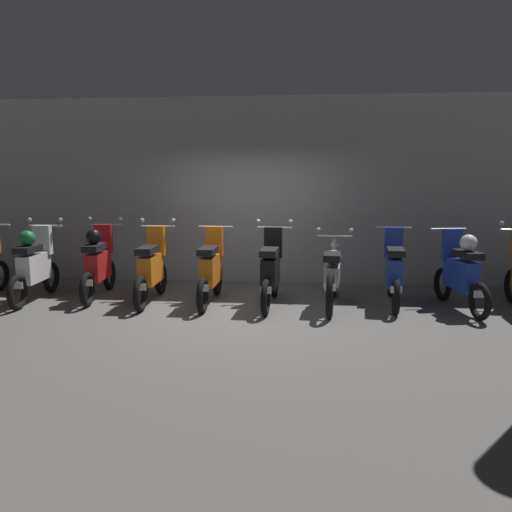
% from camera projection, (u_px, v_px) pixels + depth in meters
% --- Properties ---
extents(ground_plane, '(80.00, 80.00, 0.00)m').
position_uv_depth(ground_plane, '(237.00, 310.00, 7.35)').
color(ground_plane, '#565451').
extents(back_wall, '(16.46, 0.30, 3.39)m').
position_uv_depth(back_wall, '(252.00, 191.00, 9.24)').
color(back_wall, gray).
rests_on(back_wall, ground).
extents(motorbike_slot_1, '(0.59, 1.68, 1.29)m').
position_uv_depth(motorbike_slot_1, '(35.00, 265.00, 7.90)').
color(motorbike_slot_1, black).
rests_on(motorbike_slot_1, ground).
extents(motorbike_slot_2, '(0.59, 1.68, 1.29)m').
position_uv_depth(motorbike_slot_2, '(99.00, 263.00, 8.07)').
color(motorbike_slot_2, black).
rests_on(motorbike_slot_2, ground).
extents(motorbike_slot_3, '(0.59, 1.68, 1.29)m').
position_uv_depth(motorbike_slot_3, '(152.00, 269.00, 7.81)').
color(motorbike_slot_3, black).
rests_on(motorbike_slot_3, ground).
extents(motorbike_slot_4, '(0.56, 1.68, 1.18)m').
position_uv_depth(motorbike_slot_4, '(211.00, 270.00, 7.73)').
color(motorbike_slot_4, black).
rests_on(motorbike_slot_4, ground).
extents(motorbike_slot_5, '(0.59, 1.68, 1.29)m').
position_uv_depth(motorbike_slot_5, '(271.00, 271.00, 7.59)').
color(motorbike_slot_5, black).
rests_on(motorbike_slot_5, ground).
extents(motorbike_slot_6, '(0.59, 1.95, 1.15)m').
position_uv_depth(motorbike_slot_6, '(332.00, 274.00, 7.56)').
color(motorbike_slot_6, black).
rests_on(motorbike_slot_6, ground).
extents(motorbike_slot_7, '(0.56, 1.68, 1.18)m').
position_uv_depth(motorbike_slot_7, '(394.00, 271.00, 7.62)').
color(motorbike_slot_7, black).
rests_on(motorbike_slot_7, ground).
extents(motorbike_slot_8, '(0.56, 1.67, 1.18)m').
position_uv_depth(motorbike_slot_8, '(460.00, 272.00, 7.35)').
color(motorbike_slot_8, black).
rests_on(motorbike_slot_8, ground).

